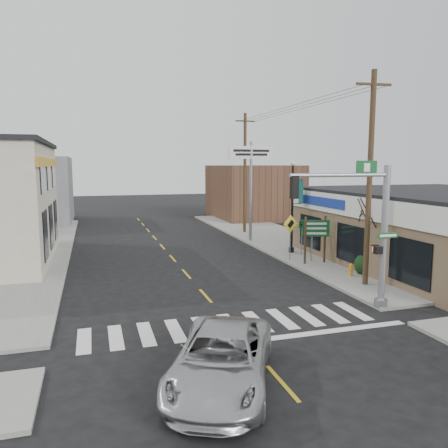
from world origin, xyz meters
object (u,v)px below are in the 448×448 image
object	(u,v)px
traffic_signal_pole	(370,221)
utility_pole_far	(245,172)
guide_sign	(316,233)
lamp_post	(293,200)
fire_hydrant	(351,269)
bare_tree	(371,204)
suv	(222,359)
utility_pole_near	(370,177)
dance_center_sign	(251,167)

from	to	relation	value
traffic_signal_pole	utility_pole_far	bearing A→B (deg)	84.52
guide_sign	lamp_post	distance (m)	3.59
guide_sign	fire_hydrant	distance (m)	3.43
bare_tree	suv	bearing A→B (deg)	-140.97
bare_tree	guide_sign	bearing A→B (deg)	111.41
utility_pole_near	utility_pole_far	world-z (taller)	utility_pole_near
utility_pole_near	fire_hydrant	bearing A→B (deg)	86.78
guide_sign	utility_pole_near	bearing A→B (deg)	-71.60
utility_pole_near	utility_pole_far	xyz separation A→B (m)	(0.00, 16.81, -0.01)
suv	guide_sign	size ratio (longest dim) A/B	1.94
suv	utility_pole_near	bearing A→B (deg)	62.22
traffic_signal_pole	fire_hydrant	world-z (taller)	traffic_signal_pole
bare_tree	utility_pole_far	distance (m)	15.50
fire_hydrant	utility_pole_near	world-z (taller)	utility_pole_near
suv	traffic_signal_pole	world-z (taller)	traffic_signal_pole
suv	guide_sign	xyz separation A→B (m)	(8.95, 11.51, 1.14)
fire_hydrant	traffic_signal_pole	bearing A→B (deg)	-116.33
lamp_post	utility_pole_near	xyz separation A→B (m)	(-0.04, -7.84, 1.62)
traffic_signal_pole	bare_tree	distance (m)	5.36
guide_sign	dance_center_sign	world-z (taller)	dance_center_sign
guide_sign	utility_pole_far	bearing A→B (deg)	106.82
suv	dance_center_sign	xyz separation A→B (m)	(8.04, 19.57, 4.78)
suv	traffic_signal_pole	bearing A→B (deg)	54.15
suv	bare_tree	size ratio (longest dim) A/B	1.12
guide_sign	utility_pole_near	size ratio (longest dim) A/B	0.27
guide_sign	lamp_post	size ratio (longest dim) A/B	0.46
traffic_signal_pole	utility_pole_far	world-z (taller)	utility_pole_far
fire_hydrant	lamp_post	world-z (taller)	lamp_post
utility_pole_far	lamp_post	bearing A→B (deg)	-94.70
lamp_post	utility_pole_far	distance (m)	9.11
suv	guide_sign	world-z (taller)	guide_sign
traffic_signal_pole	bare_tree	xyz separation A→B (m)	(3.15, 4.34, 0.22)
traffic_signal_pole	utility_pole_far	distance (m)	19.90
suv	bare_tree	world-z (taller)	bare_tree
suv	utility_pole_far	world-z (taller)	utility_pole_far
utility_pole_near	utility_pole_far	size ratio (longest dim) A/B	1.00
utility_pole_near	utility_pole_far	bearing A→B (deg)	95.13
fire_hydrant	lamp_post	distance (m)	7.00
guide_sign	utility_pole_far	distance (m)	12.59
utility_pole_near	dance_center_sign	bearing A→B (deg)	99.63
lamp_post	utility_pole_near	size ratio (longest dim) A/B	0.60
fire_hydrant	utility_pole_near	distance (m)	4.87
lamp_post	utility_pole_near	world-z (taller)	utility_pole_near
lamp_post	traffic_signal_pole	bearing A→B (deg)	-80.87
lamp_post	utility_pole_far	world-z (taller)	utility_pole_far
fire_hydrant	dance_center_sign	distance (m)	12.32
bare_tree	utility_pole_near	size ratio (longest dim) A/B	0.47
traffic_signal_pole	bare_tree	size ratio (longest dim) A/B	1.24
lamp_post	utility_pole_far	xyz separation A→B (m)	(-0.04, 8.97, 1.61)
guide_sign	dance_center_sign	bearing A→B (deg)	113.68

